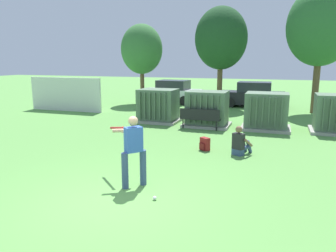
% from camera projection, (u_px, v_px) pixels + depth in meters
% --- Properties ---
extents(ground_plane, '(96.00, 96.00, 0.00)m').
position_uv_depth(ground_plane, '(115.00, 201.00, 7.14)').
color(ground_plane, '#5B9947').
extents(fence_panel, '(4.80, 0.12, 2.00)m').
position_uv_depth(fence_panel, '(65.00, 94.00, 19.50)').
color(fence_panel, silver).
rests_on(fence_panel, ground).
extents(transformer_west, '(2.10, 1.70, 1.62)m').
position_uv_depth(transformer_west, '(158.00, 106.00, 16.10)').
color(transformer_west, '#9E9B93').
rests_on(transformer_west, ground).
extents(transformer_mid_west, '(2.10, 1.70, 1.62)m').
position_uv_depth(transformer_mid_west, '(207.00, 109.00, 15.05)').
color(transformer_mid_west, '#9E9B93').
rests_on(transformer_mid_west, ground).
extents(transformer_mid_east, '(2.10, 1.70, 1.62)m').
position_uv_depth(transformer_mid_east, '(266.00, 112.00, 14.33)').
color(transformer_mid_east, '#9E9B93').
rests_on(transformer_mid_east, ground).
extents(park_bench, '(1.81, 0.46, 0.92)m').
position_uv_depth(park_bench, '(200.00, 117.00, 14.37)').
color(park_bench, black).
rests_on(park_bench, ground).
extents(batter, '(1.38, 1.25, 1.74)m').
position_uv_depth(batter, '(133.00, 147.00, 7.80)').
color(batter, '#384C75').
rests_on(batter, ground).
extents(sports_ball, '(0.09, 0.09, 0.09)m').
position_uv_depth(sports_ball, '(155.00, 198.00, 7.16)').
color(sports_ball, white).
rests_on(sports_ball, ground).
extents(seated_spectator, '(0.68, 0.79, 0.96)m').
position_uv_depth(seated_spectator, '(240.00, 143.00, 10.56)').
color(seated_spectator, '#384C75').
rests_on(seated_spectator, ground).
extents(backpack, '(0.38, 0.37, 0.44)m').
position_uv_depth(backpack, '(205.00, 144.00, 11.07)').
color(backpack, maroon).
rests_on(backpack, ground).
extents(tree_left, '(2.85, 2.85, 5.44)m').
position_uv_depth(tree_left, '(142.00, 49.00, 22.35)').
color(tree_left, brown).
rests_on(tree_left, ground).
extents(tree_center_left, '(3.32, 3.32, 6.35)m').
position_uv_depth(tree_center_left, '(221.00, 39.00, 20.70)').
color(tree_center_left, brown).
rests_on(tree_center_left, ground).
extents(tree_center_right, '(3.69, 3.69, 7.05)m').
position_uv_depth(tree_center_right, '(321.00, 27.00, 17.96)').
color(tree_center_right, brown).
rests_on(tree_center_right, ground).
extents(parked_car_leftmost, '(4.30, 2.13, 1.62)m').
position_uv_depth(parked_car_leftmost, '(172.00, 92.00, 23.17)').
color(parked_car_leftmost, silver).
rests_on(parked_car_leftmost, ground).
extents(parked_car_left_of_center, '(4.24, 2.01, 1.62)m').
position_uv_depth(parked_car_left_of_center, '(252.00, 95.00, 21.35)').
color(parked_car_left_of_center, black).
rests_on(parked_car_left_of_center, ground).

